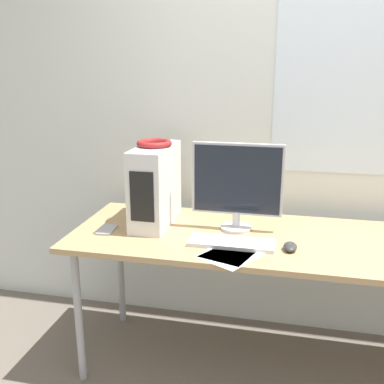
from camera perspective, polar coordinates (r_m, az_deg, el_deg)
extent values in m
cube|color=silver|center=(2.62, 17.31, 10.05)|extent=(8.00, 0.06, 2.70)
cube|color=silver|center=(2.58, 17.73, 15.52)|extent=(0.62, 0.01, 1.20)
cube|color=tan|center=(2.28, 16.92, -6.43)|extent=(2.55, 0.73, 0.03)
cylinder|color=#99999E|center=(2.41, -14.20, -15.03)|extent=(0.04, 0.04, 0.73)
cylinder|color=#99999E|center=(2.87, -9.06, -9.44)|extent=(0.04, 0.04, 0.73)
cube|color=silver|center=(2.38, -4.69, 0.85)|extent=(0.17, 0.43, 0.42)
cube|color=black|center=(2.18, -6.39, -0.63)|extent=(0.12, 0.00, 0.25)
torus|color=maroon|center=(2.33, -4.81, 6.18)|extent=(0.18, 0.18, 0.03)
cylinder|color=#B7B7BC|center=(2.35, 5.60, -4.53)|extent=(0.16, 0.16, 0.02)
cylinder|color=#B7B7BC|center=(2.33, 5.63, -3.41)|extent=(0.04, 0.04, 0.08)
cube|color=#B7B7BC|center=(2.27, 5.78, 1.64)|extent=(0.46, 0.03, 0.37)
cube|color=black|center=(2.26, 5.73, 1.54)|extent=(0.43, 0.00, 0.34)
cube|color=silver|center=(2.15, 5.05, -6.45)|extent=(0.40, 0.14, 0.02)
cube|color=white|center=(2.15, 5.06, -6.17)|extent=(0.37, 0.12, 0.00)
ellipsoid|color=#2D2D2D|center=(2.13, 12.36, -6.80)|extent=(0.06, 0.10, 0.03)
cube|color=#99999E|center=(2.36, -10.78, -4.73)|extent=(0.09, 0.15, 0.01)
cube|color=white|center=(2.09, 5.11, -7.39)|extent=(0.29, 0.35, 0.00)
cube|color=white|center=(2.06, 5.35, -7.82)|extent=(0.33, 0.36, 0.00)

